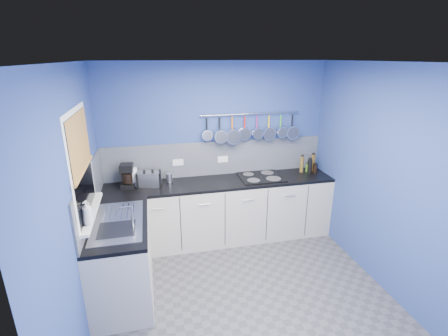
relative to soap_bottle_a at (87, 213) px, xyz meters
name	(u,v)px	position (x,y,z in m)	size (l,w,h in m)	color
floor	(243,292)	(1.53, -0.02, -1.18)	(3.20, 3.00, 0.02)	#47474C
ceiling	(248,61)	(1.53, -0.02, 1.34)	(3.20, 3.00, 0.02)	white
wall_back	(216,151)	(1.53, 1.49, 0.08)	(3.20, 0.02, 2.50)	navy
wall_front	(318,289)	(1.53, -1.53, 0.08)	(3.20, 0.02, 2.50)	navy
wall_left	(76,206)	(-0.08, -0.02, 0.08)	(0.02, 3.00, 2.50)	navy
wall_right	(383,178)	(3.14, -0.02, 0.08)	(0.02, 3.00, 2.50)	navy
backsplash_back	(216,158)	(1.53, 1.47, -0.02)	(3.20, 0.02, 0.50)	gray
backsplash_left	(90,191)	(-0.06, 0.58, -0.02)	(0.02, 1.80, 0.50)	gray
cabinet_run_back	(220,212)	(1.53, 1.18, -0.74)	(3.20, 0.60, 0.86)	#BDB3A5
worktop_back	(220,183)	(1.53, 1.18, -0.29)	(3.20, 0.60, 0.04)	black
cabinet_run_left	(123,260)	(0.23, 0.28, -0.74)	(0.60, 1.20, 0.86)	#BDB3A5
worktop_left	(118,223)	(0.23, 0.28, -0.29)	(0.60, 1.20, 0.04)	black
window_frame	(82,165)	(-0.05, 0.28, 0.38)	(0.01, 1.00, 1.10)	white
window_glass	(82,165)	(-0.04, 0.28, 0.38)	(0.01, 0.90, 1.00)	black
bamboo_blind	(80,142)	(-0.03, 0.28, 0.61)	(0.01, 0.90, 0.55)	#A17B3B
window_sill	(91,212)	(-0.02, 0.28, -0.13)	(0.10, 0.98, 0.03)	white
sink_unit	(118,221)	(0.23, 0.28, -0.27)	(0.50, 0.95, 0.01)	silver
mixer_tap	(132,217)	(0.39, 0.10, -0.14)	(0.12, 0.08, 0.26)	silver
socket_left	(178,162)	(0.98, 1.46, -0.04)	(0.15, 0.01, 0.09)	white
socket_right	(223,159)	(1.63, 1.46, -0.04)	(0.15, 0.01, 0.09)	white
pot_rail	(251,114)	(2.03, 1.43, 0.61)	(0.02, 0.02, 1.45)	silver
soap_bottle_a	(87,213)	(0.00, 0.00, 0.00)	(0.09, 0.09, 0.24)	white
soap_bottle_b	(89,211)	(0.00, 0.11, -0.03)	(0.08, 0.08, 0.17)	white
paper_towel	(133,177)	(0.36, 1.29, -0.15)	(0.11, 0.11, 0.25)	white
coffee_maker	(127,176)	(0.29, 1.25, -0.11)	(0.18, 0.20, 0.32)	black
toaster	(149,179)	(0.57, 1.24, -0.17)	(0.30, 0.17, 0.20)	silver
canister	(169,178)	(0.84, 1.31, -0.21)	(0.09, 0.09, 0.13)	silver
hob	(261,177)	(2.13, 1.21, -0.26)	(0.61, 0.54, 0.01)	black
pan_0	(207,128)	(1.40, 1.42, 0.44)	(0.15, 0.07, 0.34)	silver
pan_1	(220,129)	(1.58, 1.42, 0.42)	(0.19, 0.13, 0.38)	silver
pan_2	(232,129)	(1.76, 1.42, 0.41)	(0.22, 0.11, 0.41)	silver
pan_3	(245,128)	(1.94, 1.42, 0.42)	(0.19, 0.05, 0.38)	silver
pan_4	(257,126)	(2.12, 1.42, 0.43)	(0.17, 0.11, 0.36)	silver
pan_5	(269,127)	(2.30, 1.42, 0.42)	(0.19, 0.08, 0.38)	silver
pan_6	(281,125)	(2.48, 1.42, 0.44)	(0.16, 0.13, 0.35)	silver
pan_7	(292,126)	(2.67, 1.42, 0.41)	(0.20, 0.09, 0.39)	silver
condiment_0	(313,163)	(2.99, 1.30, -0.14)	(0.06, 0.06, 0.26)	brown
condiment_1	(307,168)	(2.90, 1.29, -0.21)	(0.06, 0.06, 0.12)	#3F721E
condiment_2	(302,164)	(2.80, 1.29, -0.15)	(0.05, 0.05, 0.24)	brown
condiment_3	(315,169)	(2.99, 1.22, -0.21)	(0.07, 0.07, 0.12)	black
condiment_4	(310,166)	(2.90, 1.22, -0.16)	(0.06, 0.06, 0.22)	black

